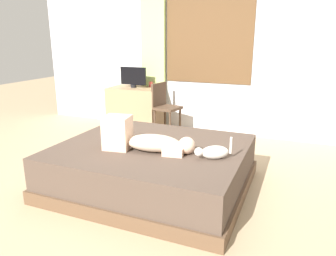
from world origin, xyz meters
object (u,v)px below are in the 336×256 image
(person_lying, at_px, (144,140))
(chair_by_desk, at_px, (164,105))
(cat, at_px, (213,152))
(tv_monitor, at_px, (133,77))
(bed, at_px, (152,166))
(cup, at_px, (151,84))
(desk, at_px, (136,108))

(person_lying, height_order, chair_by_desk, chair_by_desk)
(cat, xyz_separation_m, tv_monitor, (-1.99, 2.10, 0.38))
(person_lying, distance_m, tv_monitor, 2.52)
(person_lying, height_order, tv_monitor, tv_monitor)
(bed, bearing_deg, tv_monitor, 123.20)
(cat, relative_size, cup, 3.45)
(bed, relative_size, chair_by_desk, 2.31)
(desk, bearing_deg, cat, -47.05)
(cat, height_order, cup, cup)
(bed, relative_size, tv_monitor, 4.14)
(bed, height_order, desk, desk)
(person_lying, relative_size, desk, 1.05)
(cat, xyz_separation_m, chair_by_desk, (-1.37, 1.99, -0.04))
(cup, relative_size, chair_by_desk, 0.11)
(person_lying, bearing_deg, chair_by_desk, 108.03)
(bed, height_order, chair_by_desk, chair_by_desk)
(desk, relative_size, cup, 9.58)
(chair_by_desk, bearing_deg, desk, 169.12)
(bed, xyz_separation_m, tv_monitor, (-1.29, 1.97, 0.69))
(person_lying, relative_size, cup, 10.03)
(cat, bearing_deg, chair_by_desk, 124.50)
(bed, distance_m, desk, 2.34)
(cat, bearing_deg, cup, 127.44)
(person_lying, relative_size, cat, 2.90)
(tv_monitor, relative_size, chair_by_desk, 0.56)
(tv_monitor, bearing_deg, cat, -46.60)
(tv_monitor, distance_m, cup, 0.33)
(person_lying, height_order, cat, person_lying)
(desk, xyz_separation_m, chair_by_desk, (0.59, -0.11, 0.14))
(person_lying, relative_size, chair_by_desk, 1.10)
(cat, xyz_separation_m, cup, (-1.73, 2.26, 0.24))
(desk, distance_m, chair_by_desk, 0.62)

